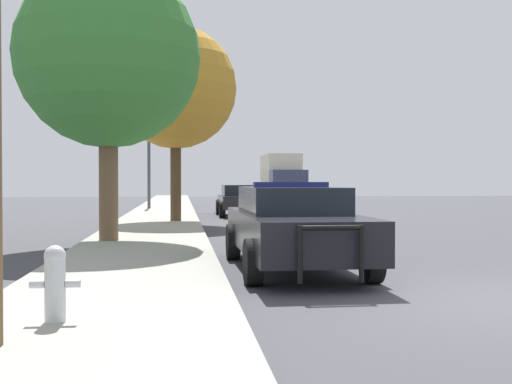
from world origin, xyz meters
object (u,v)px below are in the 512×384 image
(car_background_distant, at_px, (262,193))
(police_car, at_px, (293,225))
(fire_hydrant, at_px, (55,281))
(tree_sidewalk_mid, at_px, (176,88))
(box_truck, at_px, (282,177))
(car_background_midblock, at_px, (239,200))
(tree_sidewalk_near, at_px, (108,57))
(traffic_light, at_px, (177,140))

(car_background_distant, bearing_deg, police_car, -99.38)
(fire_hydrant, distance_m, tree_sidewalk_mid, 17.04)
(fire_hydrant, xyz_separation_m, box_truck, (8.12, 36.43, 1.23))
(box_truck, xyz_separation_m, tree_sidewalk_mid, (-7.02, -19.98, 3.09))
(car_background_distant, relative_size, tree_sidewalk_mid, 0.62)
(car_background_midblock, distance_m, tree_sidewalk_mid, 6.90)
(tree_sidewalk_mid, bearing_deg, police_car, -80.02)
(police_car, distance_m, fire_hydrant, 5.45)
(box_truck, distance_m, tree_sidewalk_mid, 21.40)
(police_car, height_order, fire_hydrant, police_car)
(fire_hydrant, distance_m, car_background_midblock, 21.59)
(car_background_distant, bearing_deg, car_background_midblock, -103.99)
(tree_sidewalk_near, bearing_deg, traffic_light, 85.12)
(police_car, bearing_deg, tree_sidewalk_near, -52.17)
(police_car, xyz_separation_m, traffic_light, (-2.14, 22.50, 2.90))
(traffic_light, height_order, box_truck, traffic_light)
(car_background_midblock, bearing_deg, police_car, -91.92)
(box_truck, bearing_deg, police_car, 82.16)
(box_truck, bearing_deg, car_background_distant, -3.54)
(traffic_light, relative_size, tree_sidewalk_near, 0.76)
(police_car, distance_m, car_background_distant, 32.34)
(box_truck, bearing_deg, tree_sidewalk_mid, 71.50)
(police_car, xyz_separation_m, box_truck, (4.90, 32.04, 0.99))
(car_background_distant, relative_size, box_truck, 0.59)
(police_car, relative_size, car_background_distant, 1.23)
(tree_sidewalk_mid, bearing_deg, car_background_distant, 74.23)
(traffic_light, bearing_deg, police_car, -84.57)
(car_background_distant, distance_m, box_truck, 1.73)
(box_truck, xyz_separation_m, tree_sidewalk_near, (-8.57, -27.42, 2.75))
(traffic_light, xyz_separation_m, car_background_distant, (5.69, 9.64, -2.99))
(traffic_light, relative_size, box_truck, 0.69)
(fire_hydrant, xyz_separation_m, tree_sidewalk_mid, (1.10, 16.45, 4.32))
(fire_hydrant, distance_m, traffic_light, 27.10)
(box_truck, bearing_deg, fire_hydrant, 78.30)
(fire_hydrant, distance_m, box_truck, 37.34)
(box_truck, height_order, tree_sidewalk_near, tree_sidewalk_near)
(traffic_light, relative_size, car_background_distant, 1.17)
(police_car, bearing_deg, box_truck, -99.35)
(traffic_light, distance_m, car_background_midblock, 6.94)
(fire_hydrant, bearing_deg, car_background_distant, 79.51)
(police_car, height_order, traffic_light, traffic_light)
(police_car, xyz_separation_m, fire_hydrant, (-3.22, -4.40, -0.24))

